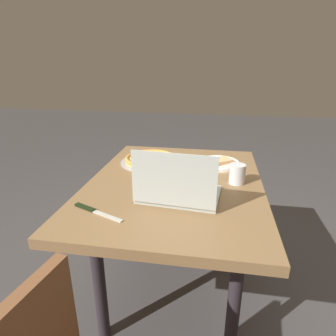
# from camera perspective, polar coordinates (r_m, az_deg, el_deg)

# --- Properties ---
(ground_plane) EXTENTS (12.00, 12.00, 0.00)m
(ground_plane) POSITION_cam_1_polar(r_m,az_deg,el_deg) (1.87, 1.17, -24.03)
(ground_plane) COLOR #434041
(dining_table) EXTENTS (1.14, 0.86, 0.74)m
(dining_table) POSITION_cam_1_polar(r_m,az_deg,el_deg) (1.49, 1.35, -5.95)
(dining_table) COLOR olive
(dining_table) RESTS_ON ground_plane
(laptop) EXTENTS (0.28, 0.37, 0.24)m
(laptop) POSITION_cam_1_polar(r_m,az_deg,el_deg) (1.25, 1.98, -4.35)
(laptop) COLOR #B7C1BC
(laptop) RESTS_ON dining_table
(pizza_plate) EXTENTS (0.25, 0.25, 0.04)m
(pizza_plate) POSITION_cam_1_polar(r_m,az_deg,el_deg) (1.69, 10.01, 1.01)
(pizza_plate) COLOR white
(pizza_plate) RESTS_ON dining_table
(pizza_tray) EXTENTS (0.36, 0.36, 0.04)m
(pizza_tray) POSITION_cam_1_polar(r_m,az_deg,el_deg) (1.71, -3.41, 1.71)
(pizza_tray) COLOR #A6A3A8
(pizza_tray) RESTS_ON dining_table
(table_knife) EXTENTS (0.11, 0.24, 0.01)m
(table_knife) POSITION_cam_1_polar(r_m,az_deg,el_deg) (1.21, -14.61, -8.17)
(table_knife) COLOR beige
(table_knife) RESTS_ON dining_table
(drink_cup) EXTENTS (0.08, 0.08, 0.10)m
(drink_cup) POSITION_cam_1_polar(r_m,az_deg,el_deg) (1.45, 13.57, -1.11)
(drink_cup) COLOR silver
(drink_cup) RESTS_ON dining_table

